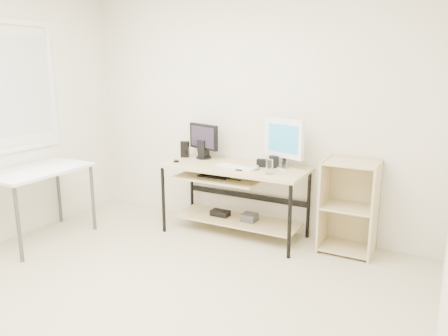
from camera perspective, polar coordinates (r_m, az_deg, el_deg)
room at (r=3.14m, az=-14.25°, el=4.71°), size 4.01×4.01×2.62m
desk at (r=4.56m, az=1.15°, el=-2.28°), size 1.50×0.65×0.75m
side_table at (r=4.75m, az=-23.13°, el=-1.06°), size 0.60×1.00×0.75m
shelf_unit at (r=4.36m, az=16.10°, el=-4.75°), size 0.50×0.40×0.90m
black_monitor at (r=4.82m, az=-2.68°, el=3.83°), size 0.41×0.17×0.38m
white_imac at (r=4.40m, az=7.82°, el=3.69°), size 0.46×0.19×0.50m
keyboard at (r=4.41m, az=1.56°, el=0.13°), size 0.45×0.20×0.02m
mouse at (r=4.35m, az=4.11°, el=0.09°), size 0.11×0.14×0.04m
center_speaker at (r=4.46m, az=5.30°, el=0.63°), size 0.17×0.10×0.08m
speaker_left at (r=4.84m, az=-2.68°, el=2.52°), size 0.12×0.12×0.21m
speaker_right at (r=4.45m, az=6.53°, el=0.82°), size 0.12×0.12×0.12m
audio_controller at (r=4.92m, az=-5.13°, el=2.48°), size 0.11×0.08×0.18m
volume_puck at (r=4.69m, az=-6.25°, el=0.91°), size 0.07×0.07×0.02m
smartphone at (r=4.34m, az=2.24°, el=-0.14°), size 0.07×0.13×0.01m
coaster at (r=4.18m, az=5.93°, el=-0.75°), size 0.10×0.10×0.01m
drinking_glass at (r=4.16m, az=5.95°, el=0.20°), size 0.08×0.08×0.14m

